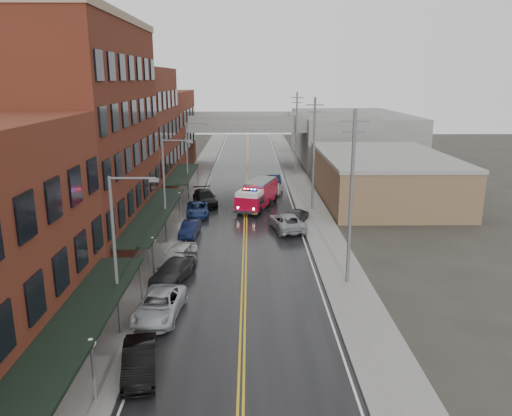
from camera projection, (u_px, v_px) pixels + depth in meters
name	position (u px, v px, depth m)	size (l,w,h in m)	color
road	(245.00, 223.00, 49.22)	(11.00, 160.00, 0.02)	black
sidewalk_left	(171.00, 223.00, 49.12)	(3.00, 160.00, 0.15)	slate
sidewalk_right	(319.00, 222.00, 49.30)	(3.00, 160.00, 0.15)	slate
curb_left	(188.00, 223.00, 49.14)	(0.30, 160.00, 0.15)	gray
curb_right	(303.00, 222.00, 49.28)	(0.30, 160.00, 0.15)	gray
brick_building_b	(79.00, 141.00, 40.01)	(9.00, 20.00, 18.00)	#5D2618
brick_building_c	(130.00, 135.00, 57.32)	(9.00, 15.00, 15.00)	brown
brick_building_far	(158.00, 132.00, 74.63)	(9.00, 20.00, 12.00)	maroon
tan_building	(382.00, 178.00, 58.47)	(14.00, 22.00, 5.00)	brown
right_far_block	(350.00, 136.00, 87.13)	(18.00, 30.00, 8.00)	slate
awning_0	(80.00, 320.00, 23.22)	(2.60, 16.00, 3.09)	black
awning_1	(155.00, 213.00, 41.60)	(2.60, 18.00, 3.09)	black
awning_2	(182.00, 174.00, 58.54)	(2.60, 13.00, 3.09)	black
globe_lamp_0	(92.00, 355.00, 21.47)	(0.44, 0.44, 3.12)	#59595B
globe_lamp_1	(153.00, 248.00, 35.02)	(0.44, 0.44, 3.12)	#59595B
globe_lamp_2	(180.00, 201.00, 48.56)	(0.44, 0.44, 3.12)	#59595B
street_lamp_0	(119.00, 247.00, 26.55)	(2.64, 0.22, 9.00)	#59595B
street_lamp_1	(167.00, 185.00, 42.03)	(2.64, 0.22, 9.00)	#59595B
street_lamp_2	(189.00, 156.00, 57.51)	(2.64, 0.22, 9.00)	#59595B
utility_pole_0	(351.00, 195.00, 33.21)	(1.80, 0.24, 12.00)	#59595B
utility_pole_1	(314.00, 152.00, 52.56)	(1.80, 0.24, 12.00)	#59595B
utility_pole_2	(296.00, 132.00, 71.91)	(1.80, 0.24, 12.00)	#59595B
overpass	(247.00, 130.00, 78.67)	(40.00, 10.00, 7.50)	slate
fire_truck	(257.00, 194.00, 54.55)	(5.04, 8.34, 2.90)	#AE0823
parked_car_left_1	(139.00, 361.00, 23.93)	(1.54, 4.43, 1.46)	black
parked_car_left_2	(159.00, 305.00, 29.75)	(2.47, 5.37, 1.49)	#AFB2B8
parked_car_left_3	(173.00, 271.00, 35.15)	(1.97, 4.85, 1.41)	#242527
parked_car_left_4	(179.00, 256.00, 37.90)	(1.92, 4.77, 1.63)	beige
parked_car_left_5	(190.00, 229.00, 45.13)	(1.41, 4.03, 1.33)	black
parked_car_left_6	(198.00, 209.00, 51.83)	(2.26, 4.91, 1.36)	navy
parked_car_left_7	(205.00, 198.00, 56.02)	(2.35, 5.78, 1.68)	black
parked_car_right_0	(287.00, 222.00, 46.92)	(2.62, 5.69, 1.58)	gray
parked_car_right_1	(296.00, 216.00, 49.30)	(1.97, 4.85, 1.41)	#2B2B2E
parked_car_right_2	(275.00, 188.00, 61.70)	(1.66, 4.11, 1.40)	silver
parked_car_right_3	(274.00, 180.00, 66.30)	(1.61, 4.63, 1.53)	black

